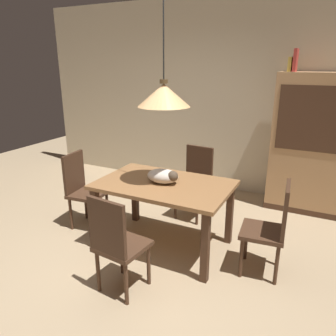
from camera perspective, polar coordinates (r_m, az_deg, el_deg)
The scene contains 12 objects.
ground at distance 3.39m, azimuth -6.80°, elevation -17.54°, with size 10.00×10.00×0.00m, color tan.
back_wall at distance 5.19m, azimuth 9.09°, elevation 12.15°, with size 6.40×0.10×2.90m, color beige.
dining_table at distance 3.47m, azimuth -0.68°, elevation -4.20°, with size 1.40×0.90×0.75m.
chair_near_front at distance 2.87m, azimuth -9.06°, elevation -12.63°, with size 0.44×0.44×0.93m.
chair_right_side at distance 3.23m, azimuth 17.76°, elevation -9.60°, with size 0.44×0.44×0.93m.
chair_left_side at distance 4.12m, azimuth -14.84°, elevation -3.22°, with size 0.44×0.44×0.93m.
chair_far_back at distance 4.27m, azimuth 4.83°, elevation -1.92°, with size 0.44×0.44×0.93m.
cat_sleeping at distance 3.41m, azimuth -0.77°, elevation -1.43°, with size 0.39×0.26×0.16m.
pendant_lamp at distance 3.23m, azimuth -0.75°, elevation 12.70°, with size 0.52×0.52×1.30m.
hutch_bookcase at distance 4.72m, azimuth 24.42°, elevation 3.26°, with size 1.12×0.45×1.85m.
book_yellow_short at distance 4.63m, azimuth 20.67°, elevation 16.66°, with size 0.04×0.20×0.18m, color gold.
book_red_tall at distance 4.62m, azimuth 21.47°, elevation 17.20°, with size 0.04×0.22×0.28m, color #B73833.
Camera 1 is at (1.56, -2.27, 1.96)m, focal length 34.73 mm.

